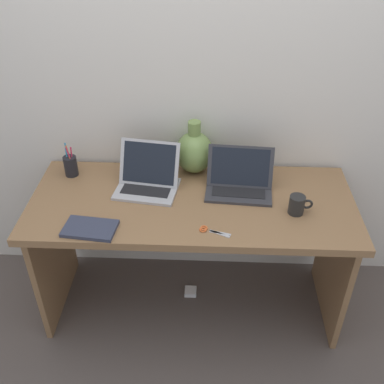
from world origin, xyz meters
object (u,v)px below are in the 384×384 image
object	(u,v)px
green_vase	(194,151)
notebook_stack	(90,228)
pen_cup	(71,165)
power_brick	(191,292)
coffee_mug	(297,205)
scissors	(209,230)
laptop_left	(148,177)
laptop_right	(239,180)

from	to	relation	value
green_vase	notebook_stack	world-z (taller)	green_vase
pen_cup	power_brick	size ratio (longest dim) A/B	2.70
notebook_stack	power_brick	world-z (taller)	notebook_stack
coffee_mug	scissors	distance (m)	0.45
laptop_left	pen_cup	xyz separation A→B (m)	(-0.43, 0.10, -0.00)
laptop_right	pen_cup	xyz separation A→B (m)	(-0.89, 0.10, -0.00)
laptop_right	scissors	size ratio (longest dim) A/B	2.39
laptop_right	green_vase	xyz separation A→B (m)	(-0.24, 0.17, 0.06)
notebook_stack	coffee_mug	world-z (taller)	coffee_mug
coffee_mug	power_brick	xyz separation A→B (m)	(-0.52, 0.15, -0.79)
coffee_mug	scissors	xyz separation A→B (m)	(-0.41, -0.16, -0.04)
notebook_stack	pen_cup	bearing A→B (deg)	113.97
laptop_right	coffee_mug	size ratio (longest dim) A/B	3.05
pen_cup	power_brick	world-z (taller)	pen_cup
laptop_left	pen_cup	distance (m)	0.44
laptop_left	green_vase	world-z (taller)	green_vase
coffee_mug	scissors	bearing A→B (deg)	-159.50
green_vase	notebook_stack	xyz separation A→B (m)	(-0.46, -0.53, -0.11)
notebook_stack	scissors	bearing A→B (deg)	1.68
laptop_left	green_vase	bearing A→B (deg)	36.23
laptop_right	green_vase	size ratio (longest dim) A/B	1.18
power_brick	green_vase	bearing A→B (deg)	86.68
notebook_stack	scissors	world-z (taller)	notebook_stack
pen_cup	scissors	bearing A→B (deg)	-30.36
power_brick	laptop_left	bearing A→B (deg)	170.55
green_vase	notebook_stack	size ratio (longest dim) A/B	1.23
scissors	green_vase	bearing A→B (deg)	99.94
laptop_right	pen_cup	world-z (taller)	laptop_right
laptop_left	power_brick	world-z (taller)	laptop_left
notebook_stack	pen_cup	xyz separation A→B (m)	(-0.20, 0.45, 0.05)
notebook_stack	laptop_left	bearing A→B (deg)	57.74
power_brick	pen_cup	bearing A→B (deg)	168.42
pen_cup	laptop_left	bearing A→B (deg)	-12.66
laptop_right	coffee_mug	distance (m)	0.33
laptop_right	notebook_stack	distance (m)	0.78
laptop_right	scissors	world-z (taller)	laptop_right
notebook_stack	power_brick	size ratio (longest dim) A/B	3.41
scissors	pen_cup	bearing A→B (deg)	149.64
laptop_right	green_vase	bearing A→B (deg)	144.43
green_vase	pen_cup	size ratio (longest dim) A/B	1.56
laptop_left	green_vase	xyz separation A→B (m)	(0.23, 0.17, 0.06)
laptop_right	pen_cup	distance (m)	0.90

